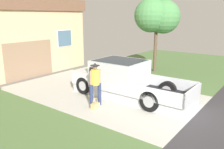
{
  "coord_description": "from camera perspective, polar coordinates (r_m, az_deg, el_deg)",
  "views": [
    {
      "loc": [
        -7.96,
        -2.29,
        3.53
      ],
      "look_at": [
        -0.45,
        3.38,
        1.13
      ],
      "focal_mm": 37.1,
      "sensor_mm": 36.0,
      "label": 1
    }
  ],
  "objects": [
    {
      "name": "pickup_truck",
      "position": [
        10.37,
        2.55,
        -1.39
      ],
      "size": [
        2.07,
        5.43,
        1.63
      ],
      "rotation": [
        0.0,
        0.0,
        0.01
      ],
      "color": "silver",
      "rests_on": "ground"
    },
    {
      "name": "person_with_hat",
      "position": [
        9.14,
        -4.15,
        -1.83
      ],
      "size": [
        0.5,
        0.37,
        1.76
      ],
      "rotation": [
        0.0,
        0.0,
        -0.34
      ],
      "color": "navy",
      "rests_on": "ground"
    },
    {
      "name": "handbag",
      "position": [
        9.13,
        -4.16,
        -7.63
      ],
      "size": [
        0.34,
        0.2,
        0.42
      ],
      "color": "tan",
      "rests_on": "ground"
    },
    {
      "name": "front_yard_tree",
      "position": [
        14.98,
        11.07,
        13.9
      ],
      "size": [
        2.58,
        2.66,
        4.6
      ],
      "color": "brown",
      "rests_on": "ground"
    }
  ]
}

